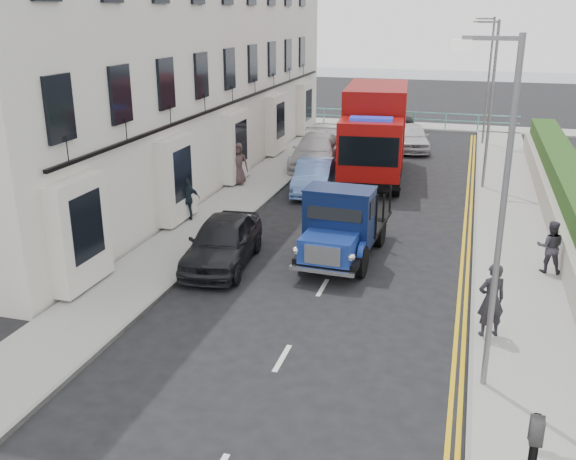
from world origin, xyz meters
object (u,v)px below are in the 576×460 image
object	(u,v)px
red_lorry	(375,130)
lamp_mid	(489,96)
parked_car_front	(223,242)
pedestrian_east_near	(491,300)
bedford_lorry	(340,229)
lamp_near	(497,201)
lamp_far	(487,74)

from	to	relation	value
red_lorry	lamp_mid	bearing A→B (deg)	-16.43
red_lorry	parked_car_front	bearing A→B (deg)	-107.90
lamp_mid	pedestrian_east_near	size ratio (longest dim) A/B	3.87
bedford_lorry	pedestrian_east_near	size ratio (longest dim) A/B	2.84
lamp_mid	pedestrian_east_near	world-z (taller)	lamp_mid
bedford_lorry	parked_car_front	bearing A→B (deg)	-159.03
lamp_near	red_lorry	distance (m)	17.70
lamp_near	lamp_far	xyz separation A→B (m)	(0.00, 26.00, 0.00)
lamp_mid	lamp_far	distance (m)	10.00
lamp_near	parked_car_front	bearing A→B (deg)	147.11
red_lorry	parked_car_front	size ratio (longest dim) A/B	1.83
lamp_far	red_lorry	xyz separation A→B (m)	(-4.78, -9.06, -1.82)
lamp_far	red_lorry	distance (m)	10.41
lamp_far	bedford_lorry	xyz separation A→B (m)	(-4.11, -20.06, -2.90)
bedford_lorry	lamp_near	bearing A→B (deg)	-52.49
lamp_mid	lamp_far	xyz separation A→B (m)	(0.00, 10.00, 0.00)
lamp_far	bedford_lorry	bearing A→B (deg)	-101.57
lamp_far	bedford_lorry	world-z (taller)	lamp_far
lamp_mid	lamp_far	world-z (taller)	same
parked_car_front	lamp_mid	bearing A→B (deg)	50.40
lamp_near	pedestrian_east_near	world-z (taller)	lamp_near
red_lorry	parked_car_front	xyz separation A→B (m)	(-2.70, -12.10, -1.43)
lamp_mid	lamp_far	size ratio (longest dim) A/B	1.00
lamp_near	lamp_mid	distance (m)	16.00
bedford_lorry	red_lorry	size ratio (longest dim) A/B	0.64
lamp_far	pedestrian_east_near	bearing A→B (deg)	-89.46
lamp_far	red_lorry	bearing A→B (deg)	-117.84
lamp_near	parked_car_front	size ratio (longest dim) A/B	1.60
lamp_near	red_lorry	size ratio (longest dim) A/B	0.87
lamp_mid	bedford_lorry	xyz separation A→B (m)	(-4.11, -10.06, -2.90)
lamp_near	red_lorry	xyz separation A→B (m)	(-4.78, 16.94, -1.82)
parked_car_front	pedestrian_east_near	bearing A→B (deg)	-24.92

